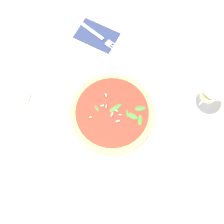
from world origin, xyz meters
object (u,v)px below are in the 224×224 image
pizza_arugula_main (112,113)px  fork (98,36)px  side_plate_white (3,94)px  wine_glass (211,92)px

pizza_arugula_main → fork: bearing=107.9°
side_plate_white → wine_glass: bearing=4.9°
wine_glass → fork: wine_glass is taller
pizza_arugula_main → fork: size_ratio=1.79×
wine_glass → fork: bearing=150.2°
pizza_arugula_main → fork: pizza_arugula_main is taller
pizza_arugula_main → side_plate_white: pizza_arugula_main is taller
wine_glass → fork: 0.46m
side_plate_white → pizza_arugula_main: bearing=-2.8°
wine_glass → fork: size_ratio=0.97×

